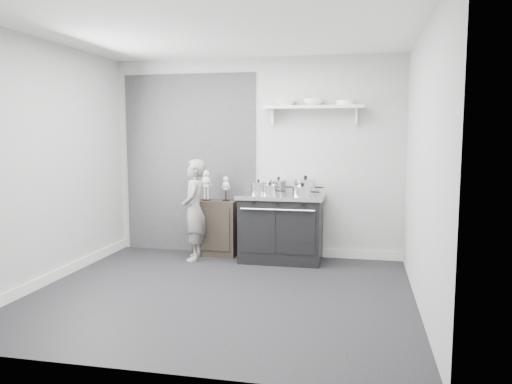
{
  "coord_description": "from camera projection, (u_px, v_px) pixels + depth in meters",
  "views": [
    {
      "loc": [
        1.42,
        -4.92,
        1.68
      ],
      "look_at": [
        0.19,
        0.95,
        0.97
      ],
      "focal_mm": 35.0,
      "sensor_mm": 36.0,
      "label": 1
    }
  ],
  "objects": [
    {
      "name": "ground",
      "position": [
        220.0,
        293.0,
        5.27
      ],
      "size": [
        4.0,
        4.0,
        0.0
      ],
      "primitive_type": "plane",
      "color": "black",
      "rests_on": "ground"
    },
    {
      "name": "room_shell",
      "position": [
        215.0,
        137.0,
        5.24
      ],
      "size": [
        4.02,
        3.62,
        2.71
      ],
      "color": "#9F9F9D",
      "rests_on": "ground"
    },
    {
      "name": "wall_shelf",
      "position": [
        313.0,
        108.0,
        6.5
      ],
      "size": [
        1.3,
        0.26,
        0.24
      ],
      "color": "silver",
      "rests_on": "room_shell"
    },
    {
      "name": "stove",
      "position": [
        281.0,
        227.0,
        6.57
      ],
      "size": [
        1.11,
        0.69,
        0.89
      ],
      "color": "black",
      "rests_on": "ground"
    },
    {
      "name": "side_cabinet",
      "position": [
        216.0,
        228.0,
        6.9
      ],
      "size": [
        0.59,
        0.34,
        0.76
      ],
      "primitive_type": "cube",
      "color": "black",
      "rests_on": "ground"
    },
    {
      "name": "child",
      "position": [
        194.0,
        210.0,
        6.6
      ],
      "size": [
        0.42,
        0.54,
        1.34
      ],
      "primitive_type": "imported",
      "rotation": [
        0.0,
        0.0,
        -1.36
      ],
      "color": "slate",
      "rests_on": "ground"
    },
    {
      "name": "pot_front_left",
      "position": [
        258.0,
        188.0,
        6.5
      ],
      "size": [
        0.3,
        0.21,
        0.2
      ],
      "color": "silver",
      "rests_on": "stove"
    },
    {
      "name": "pot_back_left",
      "position": [
        279.0,
        186.0,
        6.67
      ],
      "size": [
        0.33,
        0.24,
        0.22
      ],
      "color": "silver",
      "rests_on": "stove"
    },
    {
      "name": "pot_back_right",
      "position": [
        305.0,
        186.0,
        6.53
      ],
      "size": [
        0.38,
        0.3,
        0.25
      ],
      "color": "silver",
      "rests_on": "stove"
    },
    {
      "name": "pot_front_right",
      "position": [
        302.0,
        191.0,
        6.3
      ],
      "size": [
        0.35,
        0.26,
        0.17
      ],
      "color": "silver",
      "rests_on": "stove"
    },
    {
      "name": "pot_front_center",
      "position": [
        270.0,
        190.0,
        6.39
      ],
      "size": [
        0.29,
        0.2,
        0.17
      ],
      "color": "silver",
      "rests_on": "stove"
    },
    {
      "name": "skeleton_full",
      "position": [
        206.0,
        183.0,
        6.85
      ],
      "size": [
        0.13,
        0.09,
        0.48
      ],
      "primitive_type": null,
      "color": "beige",
      "rests_on": "side_cabinet"
    },
    {
      "name": "skeleton_torso",
      "position": [
        226.0,
        187.0,
        6.8
      ],
      "size": [
        0.11,
        0.07,
        0.38
      ],
      "primitive_type": null,
      "color": "beige",
      "rests_on": "side_cabinet"
    },
    {
      "name": "bowl_large",
      "position": [
        286.0,
        103.0,
        6.56
      ],
      "size": [
        0.28,
        0.28,
        0.07
      ],
      "primitive_type": "imported",
      "color": "white",
      "rests_on": "wall_shelf"
    },
    {
      "name": "bowl_small",
      "position": [
        313.0,
        102.0,
        6.49
      ],
      "size": [
        0.27,
        0.27,
        0.08
      ],
      "primitive_type": "imported",
      "color": "white",
      "rests_on": "wall_shelf"
    },
    {
      "name": "plate_stack",
      "position": [
        346.0,
        103.0,
        6.4
      ],
      "size": [
        0.23,
        0.23,
        0.06
      ],
      "primitive_type": "cylinder",
      "color": "white",
      "rests_on": "wall_shelf"
    }
  ]
}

